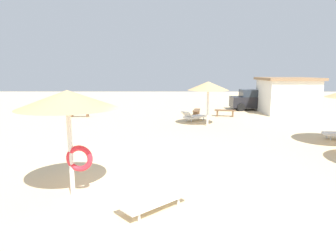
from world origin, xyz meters
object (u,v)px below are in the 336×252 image
object	(u,v)px
lounger_0	(194,116)
lounger_3	(158,196)
bench_2	(196,112)
parasol_3	(68,101)
bench_0	(80,112)
bench_1	(225,112)
beach_cabana	(287,95)
parked_car	(254,100)
parasol_0	(208,86)

from	to	relation	value
lounger_0	lounger_3	bearing A→B (deg)	-98.36
lounger_3	bench_2	distance (m)	14.95
parasol_3	lounger_0	size ratio (longest dim) A/B	1.52
bench_2	bench_0	bearing A→B (deg)	-177.74
lounger_0	lounger_3	world-z (taller)	lounger_0
parasol_3	bench_1	xyz separation A→B (m)	(6.58, 13.98, -2.15)
lounger_0	lounger_3	size ratio (longest dim) A/B	0.99
lounger_0	parasol_3	bearing A→B (deg)	-109.14
lounger_0	bench_2	world-z (taller)	lounger_0
lounger_3	beach_cabana	world-z (taller)	beach_cabana
parasol_3	bench_0	size ratio (longest dim) A/B	1.83
parked_car	lounger_3	bearing A→B (deg)	-111.83
parasol_3	bench_0	xyz separation A→B (m)	(-3.91, 13.70, -2.15)
lounger_0	bench_1	xyz separation A→B (m)	(2.42, 2.00, 0.03)
parasol_0	beach_cabana	bearing A→B (deg)	39.34
lounger_3	bench_2	xyz separation A→B (m)	(2.22, 14.78, 0.04)
parasol_0	lounger_0	size ratio (longest dim) A/B	1.45
bench_0	beach_cabana	world-z (taller)	beach_cabana
parasol_3	lounger_3	world-z (taller)	parasol_3
lounger_0	parked_car	xyz separation A→B (m)	(5.58, 5.87, 0.51)
bench_0	parasol_0	bearing A→B (deg)	-21.74
parasol_3	lounger_3	distance (m)	3.25
parasol_3	lounger_0	bearing A→B (deg)	70.86
lounger_3	lounger_0	bearing A→B (deg)	81.64
parasol_0	bench_2	bearing A→B (deg)	94.75
bench_1	beach_cabana	xyz separation A→B (m)	(5.09, 1.85, 1.06)
lounger_3	bench_1	world-z (taller)	lounger_3
lounger_0	parasol_0	bearing A→B (deg)	-69.18
lounger_0	bench_1	world-z (taller)	lounger_0
bench_2	beach_cabana	xyz separation A→B (m)	(7.16, 1.79, 1.06)
bench_2	parked_car	size ratio (longest dim) A/B	0.39
parasol_0	bench_0	bearing A→B (deg)	158.26
parked_car	bench_1	bearing A→B (deg)	-129.25
lounger_3	bench_2	size ratio (longest dim) A/B	1.19
parasol_0	lounger_0	xyz separation A→B (m)	(-0.67, 1.76, -2.06)
bench_2	parasol_0	bearing A→B (deg)	-85.25
parasol_0	bench_0	size ratio (longest dim) A/B	1.74
beach_cabana	bench_1	bearing A→B (deg)	-160.06
bench_1	bench_0	bearing A→B (deg)	-178.49
lounger_3	bench_1	xyz separation A→B (m)	(4.29, 14.73, 0.04)
parasol_0	beach_cabana	world-z (taller)	beach_cabana
parasol_0	bench_2	world-z (taller)	parasol_0
bench_1	bench_2	distance (m)	2.07
bench_1	parked_car	world-z (taller)	parked_car
bench_0	parasol_3	bearing A→B (deg)	-74.06
parasol_0	beach_cabana	distance (m)	8.90
beach_cabana	bench_2	bearing A→B (deg)	-165.96
lounger_0	parked_car	bearing A→B (deg)	46.45
parasol_0	parasol_3	xyz separation A→B (m)	(-4.82, -10.22, 0.12)
lounger_3	bench_0	bearing A→B (deg)	113.22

